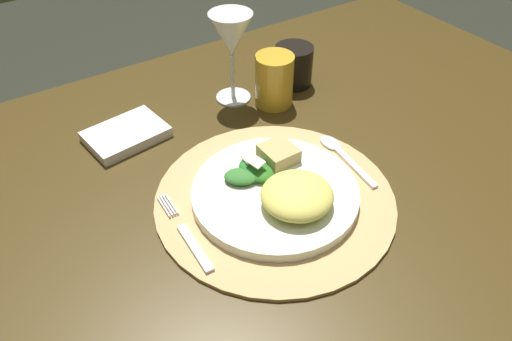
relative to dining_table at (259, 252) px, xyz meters
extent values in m
cube|color=#3F2F12|center=(0.00, 0.00, 0.18)|extent=(1.36, 0.86, 0.02)
cylinder|color=#3B2C13|center=(0.60, 0.35, -0.20)|extent=(0.09, 0.09, 0.73)
cylinder|color=tan|center=(-0.01, -0.06, 0.19)|extent=(0.35, 0.35, 0.01)
cylinder|color=white|center=(-0.01, -0.06, 0.20)|extent=(0.24, 0.24, 0.02)
ellipsoid|color=#DED15E|center=(-0.01, -0.10, 0.23)|extent=(0.11, 0.11, 0.04)
ellipsoid|color=#2B6B1E|center=(-0.02, -0.02, 0.22)|extent=(0.05, 0.06, 0.01)
ellipsoid|color=#34752D|center=(-0.04, -0.02, 0.22)|extent=(0.06, 0.06, 0.01)
ellipsoid|color=#2A7E2E|center=(-0.02, -0.01, 0.22)|extent=(0.05, 0.05, 0.02)
cube|color=beige|center=(-0.02, 0.00, 0.23)|extent=(0.02, 0.03, 0.00)
cube|color=beige|center=(-0.02, -0.02, 0.24)|extent=(0.02, 0.03, 0.01)
cube|color=tan|center=(0.03, -0.01, 0.22)|extent=(0.05, 0.05, 0.02)
cube|color=silver|center=(-0.15, -0.08, 0.20)|extent=(0.02, 0.09, 0.00)
cube|color=silver|center=(-0.16, 0.01, 0.20)|extent=(0.00, 0.05, 0.00)
cube|color=silver|center=(-0.15, 0.01, 0.20)|extent=(0.00, 0.05, 0.00)
cube|color=silver|center=(-0.15, 0.01, 0.20)|extent=(0.00, 0.05, 0.00)
cube|color=silver|center=(-0.14, 0.01, 0.20)|extent=(0.00, 0.05, 0.00)
cube|color=silver|center=(0.13, -0.08, 0.20)|extent=(0.02, 0.10, 0.00)
ellipsoid|color=silver|center=(0.14, -0.01, 0.20)|extent=(0.03, 0.04, 0.01)
cube|color=white|center=(-0.14, 0.20, 0.20)|extent=(0.14, 0.11, 0.02)
cylinder|color=silver|center=(0.08, 0.21, 0.19)|extent=(0.06, 0.06, 0.00)
cylinder|color=silver|center=(0.08, 0.21, 0.23)|extent=(0.01, 0.01, 0.08)
cone|color=silver|center=(0.08, 0.21, 0.31)|extent=(0.08, 0.08, 0.08)
cylinder|color=gold|center=(0.13, 0.15, 0.24)|extent=(0.07, 0.07, 0.10)
cylinder|color=black|center=(0.21, 0.19, 0.23)|extent=(0.07, 0.07, 0.08)
camera|label=1|loc=(-0.31, -0.46, 0.68)|focal=33.81mm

